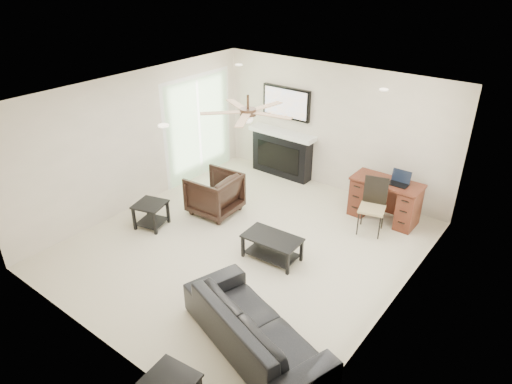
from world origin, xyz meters
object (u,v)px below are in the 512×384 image
at_px(fireplace_unit, 282,133).
at_px(desk, 385,200).
at_px(coffee_table, 272,248).
at_px(armchair, 214,194).
at_px(sofa, 255,327).

distance_m(fireplace_unit, desk, 2.63).
bearing_deg(fireplace_unit, coffee_table, -57.87).
height_order(armchair, fireplace_unit, fireplace_unit).
bearing_deg(desk, coffee_table, -111.59).
distance_m(coffee_table, desk, 2.40).
bearing_deg(fireplace_unit, desk, -9.26).
xyz_separation_m(fireplace_unit, desk, (2.53, -0.41, -0.57)).
height_order(fireplace_unit, desk, fireplace_unit).
height_order(sofa, desk, desk).
bearing_deg(coffee_table, fireplace_unit, 118.74).
bearing_deg(coffee_table, armchair, 158.68).
height_order(armchair, desk, armchair).
distance_m(coffee_table, fireplace_unit, 3.20).
height_order(sofa, coffee_table, sofa).
relative_size(sofa, armchair, 2.54).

